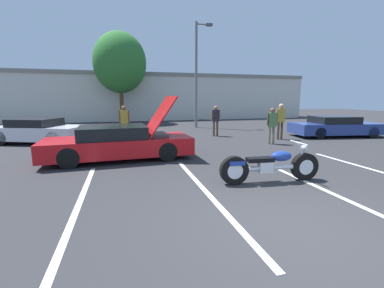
{
  "coord_description": "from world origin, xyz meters",
  "views": [
    {
      "loc": [
        -2.53,
        -3.23,
        2.04
      ],
      "look_at": [
        -0.69,
        3.53,
        0.8
      ],
      "focal_mm": 24.0,
      "sensor_mm": 36.0,
      "label": 1
    }
  ],
  "objects_px": {
    "light_pole": "(197,71)",
    "motorcycle": "(270,166)",
    "parked_car_right_row": "(336,127)",
    "spectator_near_motorcycle": "(216,118)",
    "spectator_by_show_car": "(281,118)",
    "parked_car_left_row": "(39,131)",
    "spectator_far_lot": "(272,123)",
    "spectator_midground": "(124,120)",
    "tree_background": "(120,63)",
    "show_car_hood_open": "(120,143)"
  },
  "relations": [
    {
      "from": "spectator_near_motorcycle",
      "to": "spectator_midground",
      "type": "height_order",
      "value": "spectator_midground"
    },
    {
      "from": "light_pole",
      "to": "show_car_hood_open",
      "type": "xyz_separation_m",
      "value": [
        -5.28,
        -8.71,
        -3.38
      ]
    },
    {
      "from": "motorcycle",
      "to": "parked_car_right_row",
      "type": "height_order",
      "value": "parked_car_right_row"
    },
    {
      "from": "light_pole",
      "to": "spectator_near_motorcycle",
      "type": "relative_size",
      "value": 4.3
    },
    {
      "from": "spectator_near_motorcycle",
      "to": "spectator_far_lot",
      "type": "xyz_separation_m",
      "value": [
        1.58,
        -3.02,
        -0.02
      ]
    },
    {
      "from": "parked_car_left_row",
      "to": "spectator_midground",
      "type": "bearing_deg",
      "value": 17.37
    },
    {
      "from": "spectator_midground",
      "to": "motorcycle",
      "type": "bearing_deg",
      "value": -66.17
    },
    {
      "from": "show_car_hood_open",
      "to": "spectator_by_show_car",
      "type": "bearing_deg",
      "value": 14.05
    },
    {
      "from": "spectator_far_lot",
      "to": "spectator_near_motorcycle",
      "type": "bearing_deg",
      "value": 117.64
    },
    {
      "from": "motorcycle",
      "to": "spectator_midground",
      "type": "xyz_separation_m",
      "value": [
        -3.37,
        7.63,
        0.6
      ]
    },
    {
      "from": "light_pole",
      "to": "spectator_near_motorcycle",
      "type": "xyz_separation_m",
      "value": [
        -0.24,
        -4.41,
        -2.96
      ]
    },
    {
      "from": "spectator_near_motorcycle",
      "to": "light_pole",
      "type": "bearing_deg",
      "value": 86.94
    },
    {
      "from": "show_car_hood_open",
      "to": "spectator_midground",
      "type": "xyz_separation_m",
      "value": [
        0.21,
        4.11,
        0.44
      ]
    },
    {
      "from": "parked_car_right_row",
      "to": "spectator_far_lot",
      "type": "bearing_deg",
      "value": -156.89
    },
    {
      "from": "spectator_by_show_car",
      "to": "spectator_near_motorcycle",
      "type": "bearing_deg",
      "value": 144.8
    },
    {
      "from": "spectator_by_show_car",
      "to": "spectator_midground",
      "type": "relative_size",
      "value": 1.05
    },
    {
      "from": "spectator_near_motorcycle",
      "to": "show_car_hood_open",
      "type": "bearing_deg",
      "value": -139.58
    },
    {
      "from": "light_pole",
      "to": "parked_car_left_row",
      "type": "distance_m",
      "value": 10.49
    },
    {
      "from": "light_pole",
      "to": "spectator_near_motorcycle",
      "type": "bearing_deg",
      "value": -93.06
    },
    {
      "from": "spectator_near_motorcycle",
      "to": "spectator_midground",
      "type": "xyz_separation_m",
      "value": [
        -4.84,
        -0.19,
        0.03
      ]
    },
    {
      "from": "light_pole",
      "to": "tree_background",
      "type": "bearing_deg",
      "value": 134.99
    },
    {
      "from": "light_pole",
      "to": "show_car_hood_open",
      "type": "height_order",
      "value": "light_pole"
    },
    {
      "from": "tree_background",
      "to": "parked_car_left_row",
      "type": "height_order",
      "value": "tree_background"
    },
    {
      "from": "parked_car_right_row",
      "to": "motorcycle",
      "type": "bearing_deg",
      "value": -133.58
    },
    {
      "from": "show_car_hood_open",
      "to": "spectator_far_lot",
      "type": "relative_size",
      "value": 2.99
    },
    {
      "from": "motorcycle",
      "to": "spectator_by_show_car",
      "type": "distance_m",
      "value": 7.27
    },
    {
      "from": "motorcycle",
      "to": "parked_car_right_row",
      "type": "xyz_separation_m",
      "value": [
        7.78,
        6.02,
        0.12
      ]
    },
    {
      "from": "spectator_by_show_car",
      "to": "spectator_midground",
      "type": "distance_m",
      "value": 7.79
    },
    {
      "from": "spectator_near_motorcycle",
      "to": "spectator_by_show_car",
      "type": "height_order",
      "value": "spectator_by_show_car"
    },
    {
      "from": "parked_car_right_row",
      "to": "parked_car_left_row",
      "type": "xyz_separation_m",
      "value": [
        -15.01,
        1.88,
        0.02
      ]
    },
    {
      "from": "tree_background",
      "to": "spectator_by_show_car",
      "type": "xyz_separation_m",
      "value": [
        7.67,
        -11.51,
        -3.88
      ]
    },
    {
      "from": "parked_car_left_row",
      "to": "spectator_far_lot",
      "type": "xyz_separation_m",
      "value": [
        10.28,
        -3.09,
        0.41
      ]
    },
    {
      "from": "motorcycle",
      "to": "spectator_midground",
      "type": "bearing_deg",
      "value": 117.94
    },
    {
      "from": "tree_background",
      "to": "show_car_hood_open",
      "type": "xyz_separation_m",
      "value": [
        -0.13,
        -13.87,
        -4.39
      ]
    },
    {
      "from": "spectator_midground",
      "to": "spectator_far_lot",
      "type": "relative_size",
      "value": 1.04
    },
    {
      "from": "spectator_by_show_car",
      "to": "motorcycle",
      "type": "bearing_deg",
      "value": -125.63
    },
    {
      "from": "show_car_hood_open",
      "to": "spectator_far_lot",
      "type": "distance_m",
      "value": 6.76
    },
    {
      "from": "spectator_near_motorcycle",
      "to": "spectator_by_show_car",
      "type": "distance_m",
      "value": 3.36
    },
    {
      "from": "spectator_by_show_car",
      "to": "spectator_midground",
      "type": "xyz_separation_m",
      "value": [
        -7.59,
        1.75,
        -0.06
      ]
    },
    {
      "from": "spectator_near_motorcycle",
      "to": "spectator_far_lot",
      "type": "distance_m",
      "value": 3.41
    },
    {
      "from": "motorcycle",
      "to": "spectator_near_motorcycle",
      "type": "xyz_separation_m",
      "value": [
        1.47,
        7.82,
        0.57
      ]
    },
    {
      "from": "light_pole",
      "to": "motorcycle",
      "type": "bearing_deg",
      "value": -97.94
    },
    {
      "from": "light_pole",
      "to": "spectator_near_motorcycle",
      "type": "height_order",
      "value": "light_pole"
    },
    {
      "from": "parked_car_right_row",
      "to": "spectator_by_show_car",
      "type": "height_order",
      "value": "spectator_by_show_car"
    },
    {
      "from": "parked_car_right_row",
      "to": "parked_car_left_row",
      "type": "relative_size",
      "value": 1.12
    },
    {
      "from": "light_pole",
      "to": "parked_car_right_row",
      "type": "height_order",
      "value": "light_pole"
    },
    {
      "from": "show_car_hood_open",
      "to": "spectator_midground",
      "type": "bearing_deg",
      "value": 84.31
    },
    {
      "from": "parked_car_right_row",
      "to": "spectator_near_motorcycle",
      "type": "height_order",
      "value": "spectator_near_motorcycle"
    },
    {
      "from": "light_pole",
      "to": "spectator_near_motorcycle",
      "type": "distance_m",
      "value": 5.32
    },
    {
      "from": "light_pole",
      "to": "spectator_far_lot",
      "type": "relative_size",
      "value": 4.37
    }
  ]
}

